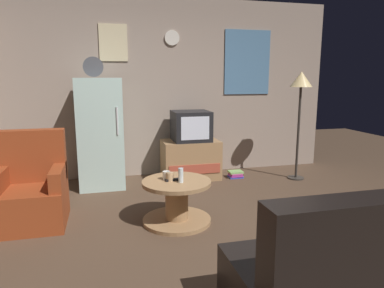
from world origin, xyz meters
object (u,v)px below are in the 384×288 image
at_px(coffee_table, 177,201).
at_px(mug_ceramic_tan, 170,177).
at_px(remote_control, 173,180).
at_px(fridge, 100,133).
at_px(mug_ceramic_white, 166,175).
at_px(crt_tv, 191,126).
at_px(tv_stand, 191,159).
at_px(couch, 374,276).
at_px(standing_lamp, 301,88).
at_px(armchair, 31,192).
at_px(wine_glass, 181,175).
at_px(book_stack, 235,174).

bearing_deg(coffee_table, mug_ceramic_tan, 172.72).
distance_m(mug_ceramic_tan, remote_control, 0.05).
height_order(fridge, mug_ceramic_white, fridge).
distance_m(crt_tv, coffee_table, 1.75).
height_order(tv_stand, remote_control, tv_stand).
distance_m(remote_control, couch, 2.03).
bearing_deg(crt_tv, standing_lamp, -15.00).
distance_m(coffee_table, armchair, 1.51).
relative_size(coffee_table, mug_ceramic_tan, 8.00).
height_order(armchair, couch, armchair).
xyz_separation_m(standing_lamp, wine_glass, (-2.04, -1.22, -0.83)).
bearing_deg(mug_ceramic_white, tv_stand, 67.16).
relative_size(fridge, standing_lamp, 1.11).
relative_size(crt_tv, couch, 0.32).
bearing_deg(mug_ceramic_white, fridge, 114.80).
distance_m(crt_tv, mug_ceramic_tan, 1.69).
bearing_deg(armchair, crt_tv, 31.04).
bearing_deg(standing_lamp, crt_tv, 165.00).
height_order(fridge, armchair, fridge).
distance_m(mug_ceramic_white, mug_ceramic_tan, 0.06).
relative_size(tv_stand, standing_lamp, 0.53).
bearing_deg(mug_ceramic_white, book_stack, 46.14).
distance_m(standing_lamp, book_stack, 1.59).
height_order(fridge, crt_tv, fridge).
height_order(mug_ceramic_tan, remote_control, mug_ceramic_tan).
distance_m(tv_stand, mug_ceramic_white, 1.64).
xyz_separation_m(coffee_table, armchair, (-1.47, 0.35, 0.11)).
height_order(crt_tv, couch, crt_tv).
distance_m(tv_stand, couch, 3.38).
xyz_separation_m(crt_tv, armchair, (-2.01, -1.21, -0.46)).
relative_size(fridge, wine_glass, 11.80).
bearing_deg(armchair, mug_ceramic_white, -11.88).
bearing_deg(mug_ceramic_tan, remote_control, -10.29).
distance_m(fridge, tv_stand, 1.38).
height_order(tv_stand, mug_ceramic_tan, tv_stand).
xyz_separation_m(remote_control, book_stack, (1.25, 1.41, -0.41)).
bearing_deg(remote_control, fridge, 108.27).
relative_size(tv_stand, book_stack, 3.91).
xyz_separation_m(couch, book_stack, (0.35, 3.23, -0.26)).
bearing_deg(remote_control, coffee_table, -12.47).
bearing_deg(book_stack, coffee_table, -130.41).
height_order(standing_lamp, couch, standing_lamp).
relative_size(wine_glass, couch, 0.09).
distance_m(mug_ceramic_tan, book_stack, 1.95).
bearing_deg(remote_control, armchair, 158.91).
relative_size(fridge, mug_ceramic_tan, 19.67).
xyz_separation_m(mug_ceramic_tan, book_stack, (1.28, 1.41, -0.45)).
bearing_deg(standing_lamp, book_stack, 162.89).
height_order(fridge, mug_ceramic_tan, fridge).
distance_m(standing_lamp, remote_control, 2.57).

